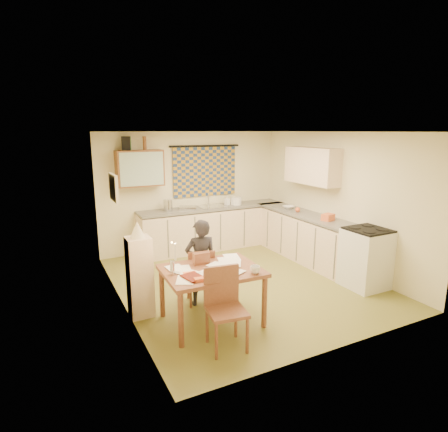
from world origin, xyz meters
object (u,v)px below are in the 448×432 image
stove (366,258)px  shelf_stand (140,277)px  chair_far (200,286)px  counter_right (309,238)px  person (201,263)px  counter_back (214,228)px  dining_table (212,295)px

stove → shelf_stand: shelf_stand is taller
stove → chair_far: size_ratio=1.15×
counter_right → chair_far: size_ratio=3.46×
chair_far → person: size_ratio=0.66×
counter_right → stove: (0.00, -1.42, 0.04)m
counter_back → chair_far: counter_back is taller
dining_table → shelf_stand: (-0.80, 0.61, 0.18)m
shelf_stand → counter_back: bearing=46.4°
stove → shelf_stand: 3.60m
chair_far → stove: bearing=-179.0°
chair_far → person: 0.38m
person → counter_right: bearing=-155.6°
counter_right → counter_back: bearing=129.3°
counter_back → counter_right: same height
dining_table → person: bearing=83.4°
counter_back → person: person is taller
counter_right → person: person is taller
chair_far → shelf_stand: shelf_stand is taller
chair_far → person: person is taller
counter_right → chair_far: (-2.65, -0.76, -0.19)m
shelf_stand → stove: bearing=-10.7°
counter_back → shelf_stand: size_ratio=2.93×
counter_back → counter_right: bearing=-50.7°
counter_right → person: 2.78m
person → stove: bearing=174.5°
stove → person: bearing=166.8°
counter_back → counter_right: (1.31, -1.60, -0.00)m
counter_back → stove: stove is taller
dining_table → chair_far: bearing=83.7°
counter_back → dining_table: counter_back is taller
chair_far → person: bearing=100.9°
stove → chair_far: 2.74m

